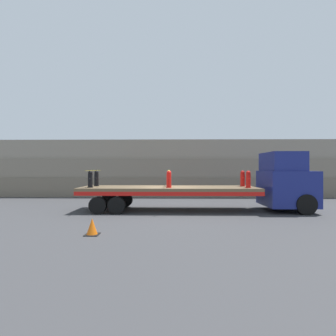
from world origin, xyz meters
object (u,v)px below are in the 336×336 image
Objects in this scene: flatbed_trailer at (159,191)px; fire_hydrant_red_near_2 at (248,179)px; fire_hydrant_red_near_1 at (169,179)px; traffic_cone at (92,227)px; fire_hydrant_black_far_0 at (96,178)px; fire_hydrant_red_far_2 at (243,179)px; truck_cab at (287,182)px; fire_hydrant_black_near_0 at (90,179)px; fire_hydrant_red_far_1 at (169,179)px.

fire_hydrant_red_near_2 reaches higher than flatbed_trailer.
fire_hydrant_red_near_1 is 5.45m from traffic_cone.
fire_hydrant_black_far_0 and fire_hydrant_red_far_2 have the same top height.
fire_hydrant_red_far_2 is (8.14, 0.00, 0.00)m from fire_hydrant_black_far_0.
truck_cab reaches higher than fire_hydrant_red_near_2.
fire_hydrant_red_near_2 is 1.53× the size of traffic_cone.
flatbed_trailer is 5.58m from traffic_cone.
fire_hydrant_red_near_2 and fire_hydrant_red_far_2 have the same top height.
fire_hydrant_black_near_0 is at bearing -176.97° from truck_cab.
fire_hydrant_red_near_1 is at bearing 180.00° from fire_hydrant_red_near_2.
fire_hydrant_black_far_0 is 1.00× the size of fire_hydrant_red_far_1.
truck_cab reaches higher than flatbed_trailer.
flatbed_trailer is 10.73× the size of fire_hydrant_black_near_0.
truck_cab is at bearing 30.29° from traffic_cone.
fire_hydrant_red_far_1 is (0.00, 1.10, 0.00)m from fire_hydrant_red_near_1.
fire_hydrant_black_near_0 and fire_hydrant_red_far_1 have the same top height.
fire_hydrant_black_near_0 is (-10.36, -0.55, 0.16)m from truck_cab.
flatbed_trailer is at bearing 69.02° from traffic_cone.
fire_hydrant_red_far_1 is (4.07, 0.00, 0.00)m from fire_hydrant_black_far_0.
truck_cab is at bearing 3.03° from fire_hydrant_black_near_0.
fire_hydrant_red_near_1 is (4.07, 0.00, 0.00)m from fire_hydrant_black_near_0.
fire_hydrant_red_near_1 reaches higher than traffic_cone.
fire_hydrant_red_far_1 is 4.07m from fire_hydrant_red_far_2.
truck_cab is 3.56× the size of fire_hydrant_red_far_1.
fire_hydrant_black_far_0 is 1.53× the size of traffic_cone.
fire_hydrant_black_near_0 is 1.00× the size of fire_hydrant_red_near_1.
truck_cab is at bearing -13.87° from fire_hydrant_red_far_2.
fire_hydrant_black_far_0 is at bearing 90.00° from fire_hydrant_black_near_0.
flatbed_trailer is 4.71m from fire_hydrant_red_far_2.
flatbed_trailer is 1.02m from fire_hydrant_red_far_1.
fire_hydrant_black_near_0 is 1.53× the size of traffic_cone.
traffic_cone is at bearing -118.84° from fire_hydrant_red_near_1.
truck_cab is at bearing -4.98° from fire_hydrant_red_far_1.
fire_hydrant_red_near_1 is at bearing -175.02° from truck_cab.
fire_hydrant_red_near_1 reaches higher than flatbed_trailer.
fire_hydrant_black_near_0 and fire_hydrant_black_far_0 have the same top height.
fire_hydrant_red_near_2 is 1.10m from fire_hydrant_red_far_2.
truck_cab is 6.87m from flatbed_trailer.
truck_cab is 10.30m from traffic_cone.
fire_hydrant_black_near_0 and fire_hydrant_red_far_2 have the same top height.
truck_cab is 2.29m from fire_hydrant_red_near_2.
fire_hydrant_red_near_2 is at bearing 0.00° from fire_hydrant_black_near_0.
flatbed_trailer is at bearing -8.88° from fire_hydrant_black_far_0.
flatbed_trailer is 3.61m from fire_hydrant_black_near_0.
fire_hydrant_black_near_0 is at bearing -164.92° from fire_hydrant_red_far_1.
fire_hydrant_black_near_0 is 8.14m from fire_hydrant_red_near_2.
fire_hydrant_red_near_1 is 4.07m from fire_hydrant_red_near_2.
fire_hydrant_red_far_2 reaches higher than flatbed_trailer.
traffic_cone is at bearing -145.10° from fire_hydrant_red_near_2.
fire_hydrant_black_far_0 reaches higher than traffic_cone.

